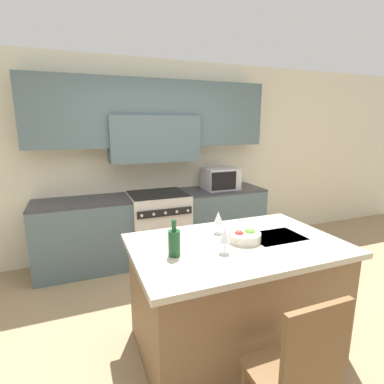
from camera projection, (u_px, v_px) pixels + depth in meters
ground_plane at (217, 345)px, 2.55m from camera, size 10.00×10.00×0.00m
back_cabinetry at (151, 143)px, 4.13m from camera, size 10.00×0.46×2.70m
back_counter at (158, 226)px, 4.14m from camera, size 3.13×0.62×0.91m
range_stove at (159, 226)px, 4.12m from camera, size 0.77×0.70×0.94m
microwave at (221, 179)px, 4.35m from camera, size 0.49×0.38×0.31m
kitchen_island at (235, 295)px, 2.47m from camera, size 1.65×1.07×0.92m
island_chair at (299, 371)px, 1.59m from camera, size 0.42×0.40×1.00m
wine_bottle at (174, 242)px, 2.11m from camera, size 0.09×0.09×0.27m
wine_glass_near at (225, 236)px, 2.15m from camera, size 0.08×0.08×0.19m
wine_glass_far at (218, 218)px, 2.55m from camera, size 0.08×0.08×0.19m
fruit_bowl at (245, 236)px, 2.39m from camera, size 0.26×0.26×0.11m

